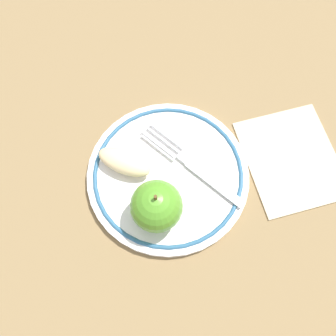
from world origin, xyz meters
name	(u,v)px	position (x,y,z in m)	size (l,w,h in m)	color
ground_plane	(158,169)	(0.00, 0.00, 0.00)	(2.00, 2.00, 0.00)	olive
plate	(168,175)	(-0.01, -0.01, 0.01)	(0.23, 0.23, 0.01)	white
apple_red_whole	(158,206)	(-0.07, 0.00, 0.05)	(0.07, 0.07, 0.08)	#539728
apple_slice_front	(124,165)	(0.00, 0.04, 0.03)	(0.08, 0.03, 0.02)	beige
fork	(195,168)	(-0.01, -0.05, 0.02)	(0.13, 0.15, 0.00)	silver
napkin_folded	(292,158)	(0.01, -0.19, 0.00)	(0.15, 0.13, 0.01)	beige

